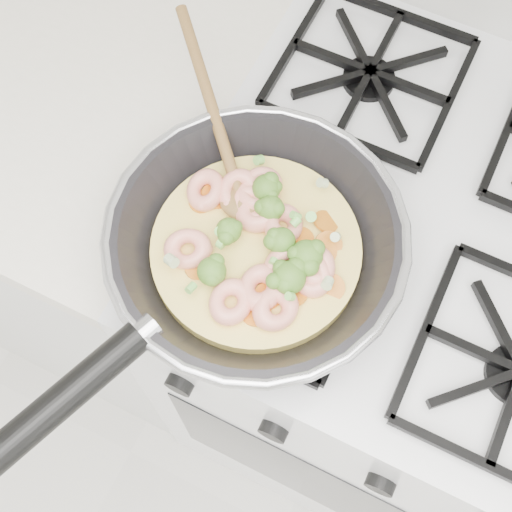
% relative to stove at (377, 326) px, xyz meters
% --- Properties ---
extents(stove, '(0.60, 0.60, 0.92)m').
position_rel_stove_xyz_m(stove, '(0.00, 0.00, 0.00)').
color(stove, white).
rests_on(stove, ground).
extents(counter_left, '(1.00, 0.60, 0.90)m').
position_rel_stove_xyz_m(counter_left, '(-0.80, 0.00, -0.01)').
color(counter_left, silver).
rests_on(counter_left, ground).
extents(skillet, '(0.38, 0.56, 0.10)m').
position_rel_stove_xyz_m(skillet, '(-0.17, -0.16, 0.50)').
color(skillet, black).
rests_on(skillet, stove).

